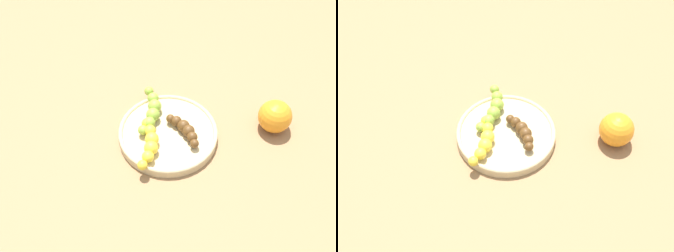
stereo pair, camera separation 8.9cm
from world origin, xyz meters
TOP-DOWN VIEW (x-y plane):
  - ground_plane at (0.00, 0.00)m, footprint 2.40×2.40m
  - fruit_bowl at (0.00, 0.00)m, footprint 0.22×0.22m
  - banana_overripe at (0.03, 0.02)m, footprint 0.11×0.04m
  - banana_green at (-0.06, 0.01)m, footprint 0.10×0.11m
  - banana_yellow at (0.00, -0.06)m, footprint 0.10×0.10m
  - orange_fruit at (0.15, 0.19)m, footprint 0.08×0.08m

SIDE VIEW (x-z plane):
  - ground_plane at x=0.00m, z-range 0.00..0.00m
  - fruit_bowl at x=0.00m, z-range 0.00..0.02m
  - banana_overripe at x=0.03m, z-range 0.02..0.05m
  - banana_yellow at x=0.00m, z-range 0.02..0.05m
  - banana_green at x=-0.06m, z-range 0.02..0.05m
  - orange_fruit at x=0.15m, z-range 0.00..0.08m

